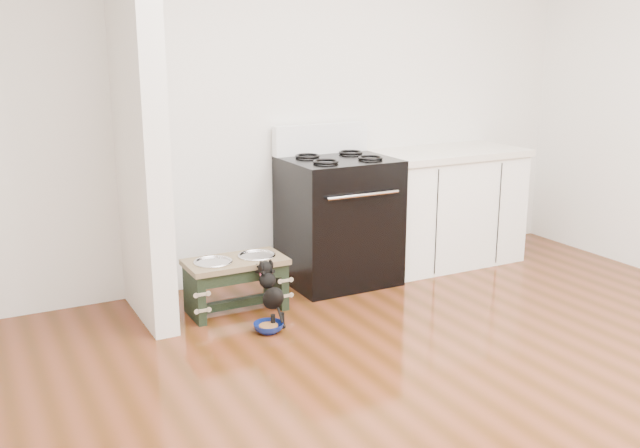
{
  "coord_description": "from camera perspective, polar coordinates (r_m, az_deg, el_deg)",
  "views": [
    {
      "loc": [
        -2.22,
        -2.26,
        1.74
      ],
      "look_at": [
        -0.19,
        1.61,
        0.61
      ],
      "focal_mm": 40.0,
      "sensor_mm": 36.0,
      "label": 1
    }
  ],
  "objects": [
    {
      "name": "room_shell",
      "position": [
        3.17,
        17.15,
        11.67
      ],
      "size": [
        5.0,
        5.0,
        5.0
      ],
      "color": "silver",
      "rests_on": "ground"
    },
    {
      "name": "dog_feeder",
      "position": [
        4.71,
        -6.73,
        -4.03
      ],
      "size": [
        0.65,
        0.35,
        0.37
      ],
      "color": "black",
      "rests_on": "ground"
    },
    {
      "name": "partition_wall",
      "position": [
        4.5,
        -14.37,
        9.05
      ],
      "size": [
        0.15,
        0.8,
        2.7
      ],
      "primitive_type": "cube",
      "color": "silver",
      "rests_on": "ground"
    },
    {
      "name": "cabinet_run",
      "position": [
        5.76,
        9.91,
        1.34
      ],
      "size": [
        1.24,
        0.64,
        0.91
      ],
      "color": "white",
      "rests_on": "ground"
    },
    {
      "name": "floor_bowl",
      "position": [
        4.44,
        -4.14,
        -8.25
      ],
      "size": [
        0.21,
        0.21,
        0.06
      ],
      "rotation": [
        0.0,
        0.0,
        0.12
      ],
      "color": "navy",
      "rests_on": "ground"
    },
    {
      "name": "puppy",
      "position": [
        4.5,
        -3.95,
        -5.36
      ],
      "size": [
        0.11,
        0.33,
        0.4
      ],
      "color": "black",
      "rests_on": "ground"
    },
    {
      "name": "ground",
      "position": [
        3.61,
        15.19,
        -14.9
      ],
      "size": [
        5.0,
        5.0,
        0.0
      ],
      "primitive_type": "plane",
      "color": "#45230C",
      "rests_on": "ground"
    },
    {
      "name": "oven_range",
      "position": [
        5.21,
        1.46,
        0.46
      ],
      "size": [
        0.76,
        0.69,
        1.14
      ],
      "color": "black",
      "rests_on": "ground"
    }
  ]
}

